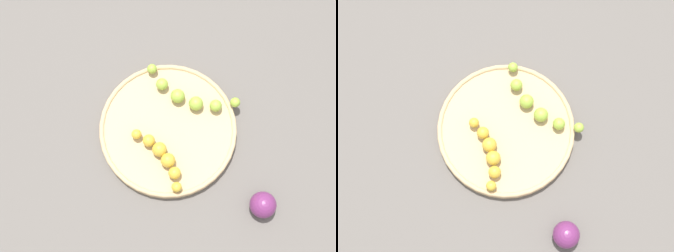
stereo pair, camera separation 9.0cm
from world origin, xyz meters
TOP-DOWN VIEW (x-y plane):
  - ground_plane at (0.00, 0.00)m, footprint 2.40×2.40m
  - fruit_bowl at (0.00, 0.00)m, footprint 0.28×0.28m
  - banana_green at (-0.05, -0.06)m, footprint 0.18×0.12m
  - banana_spotted at (0.02, 0.06)m, footprint 0.09×0.14m
  - plum_purple at (-0.16, 0.18)m, footprint 0.05×0.05m

SIDE VIEW (x-z plane):
  - ground_plane at x=0.00m, z-range 0.00..0.00m
  - fruit_bowl at x=0.00m, z-range 0.00..0.02m
  - plum_purple at x=-0.16m, z-range 0.00..0.05m
  - banana_spotted at x=0.02m, z-range 0.02..0.05m
  - banana_green at x=-0.05m, z-range 0.02..0.05m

